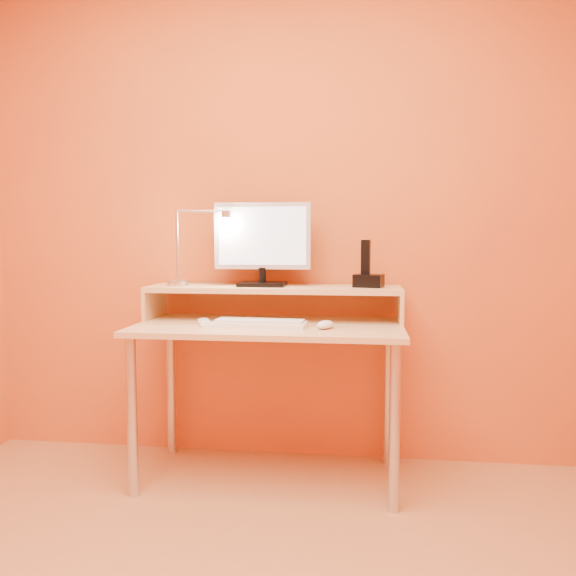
# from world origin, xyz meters

# --- Properties ---
(wall_back) EXTENTS (3.00, 0.04, 2.50)m
(wall_back) POSITION_xyz_m (0.00, 1.50, 1.25)
(wall_back) COLOR orange
(wall_back) RESTS_ON floor
(desk_leg_fl) EXTENTS (0.04, 0.04, 0.69)m
(desk_leg_fl) POSITION_xyz_m (-0.55, 0.93, 0.35)
(desk_leg_fl) COLOR silver
(desk_leg_fl) RESTS_ON floor
(desk_leg_fr) EXTENTS (0.04, 0.04, 0.69)m
(desk_leg_fr) POSITION_xyz_m (0.55, 0.93, 0.35)
(desk_leg_fr) COLOR silver
(desk_leg_fr) RESTS_ON floor
(desk_leg_bl) EXTENTS (0.04, 0.04, 0.69)m
(desk_leg_bl) POSITION_xyz_m (-0.55, 1.43, 0.35)
(desk_leg_bl) COLOR silver
(desk_leg_bl) RESTS_ON floor
(desk_leg_br) EXTENTS (0.04, 0.04, 0.69)m
(desk_leg_br) POSITION_xyz_m (0.55, 1.43, 0.35)
(desk_leg_br) COLOR silver
(desk_leg_br) RESTS_ON floor
(desk_lower) EXTENTS (1.20, 0.60, 0.02)m
(desk_lower) POSITION_xyz_m (0.00, 1.18, 0.71)
(desk_lower) COLOR tan
(desk_lower) RESTS_ON floor
(shelf_riser_left) EXTENTS (0.02, 0.30, 0.14)m
(shelf_riser_left) POSITION_xyz_m (-0.59, 1.33, 0.79)
(shelf_riser_left) COLOR tan
(shelf_riser_left) RESTS_ON desk_lower
(shelf_riser_right) EXTENTS (0.02, 0.30, 0.14)m
(shelf_riser_right) POSITION_xyz_m (0.59, 1.33, 0.79)
(shelf_riser_right) COLOR tan
(shelf_riser_right) RESTS_ON desk_lower
(desk_shelf) EXTENTS (1.20, 0.30, 0.02)m
(desk_shelf) POSITION_xyz_m (0.00, 1.33, 0.87)
(desk_shelf) COLOR tan
(desk_shelf) RESTS_ON desk_lower
(monitor_foot) EXTENTS (0.22, 0.16, 0.02)m
(monitor_foot) POSITION_xyz_m (-0.05, 1.33, 0.89)
(monitor_foot) COLOR black
(monitor_foot) RESTS_ON desk_shelf
(monitor_neck) EXTENTS (0.04, 0.04, 0.07)m
(monitor_neck) POSITION_xyz_m (-0.05, 1.33, 0.93)
(monitor_neck) COLOR black
(monitor_neck) RESTS_ON monitor_foot
(monitor_panel) EXTENTS (0.46, 0.04, 0.31)m
(monitor_panel) POSITION_xyz_m (-0.05, 1.34, 1.12)
(monitor_panel) COLOR silver
(monitor_panel) RESTS_ON monitor_neck
(monitor_back) EXTENTS (0.41, 0.01, 0.27)m
(monitor_back) POSITION_xyz_m (-0.05, 1.36, 1.12)
(monitor_back) COLOR black
(monitor_back) RESTS_ON monitor_panel
(monitor_screen) EXTENTS (0.42, 0.01, 0.27)m
(monitor_screen) POSITION_xyz_m (-0.05, 1.32, 1.12)
(monitor_screen) COLOR silver
(monitor_screen) RESTS_ON monitor_panel
(lamp_base) EXTENTS (0.10, 0.10, 0.02)m
(lamp_base) POSITION_xyz_m (-0.46, 1.30, 0.89)
(lamp_base) COLOR silver
(lamp_base) RESTS_ON desk_shelf
(lamp_post) EXTENTS (0.01, 0.01, 0.33)m
(lamp_post) POSITION_xyz_m (-0.46, 1.30, 1.07)
(lamp_post) COLOR silver
(lamp_post) RESTS_ON lamp_base
(lamp_arm) EXTENTS (0.24, 0.01, 0.01)m
(lamp_arm) POSITION_xyz_m (-0.34, 1.30, 1.24)
(lamp_arm) COLOR silver
(lamp_arm) RESTS_ON lamp_post
(lamp_head) EXTENTS (0.04, 0.04, 0.03)m
(lamp_head) POSITION_xyz_m (-0.22, 1.30, 1.22)
(lamp_head) COLOR silver
(lamp_head) RESTS_ON lamp_arm
(lamp_bulb) EXTENTS (0.03, 0.03, 0.00)m
(lamp_bulb) POSITION_xyz_m (-0.22, 1.30, 1.20)
(lamp_bulb) COLOR #FFEAC6
(lamp_bulb) RESTS_ON lamp_head
(phone_dock) EXTENTS (0.15, 0.13, 0.06)m
(phone_dock) POSITION_xyz_m (0.45, 1.33, 0.91)
(phone_dock) COLOR black
(phone_dock) RESTS_ON desk_shelf
(phone_handset) EXTENTS (0.04, 0.03, 0.16)m
(phone_handset) POSITION_xyz_m (0.43, 1.33, 1.02)
(phone_handset) COLOR black
(phone_handset) RESTS_ON phone_dock
(phone_led) EXTENTS (0.01, 0.00, 0.04)m
(phone_led) POSITION_xyz_m (0.49, 1.28, 0.91)
(phone_led) COLOR blue
(phone_led) RESTS_ON phone_dock
(keyboard) EXTENTS (0.41, 0.15, 0.02)m
(keyboard) POSITION_xyz_m (-0.03, 1.10, 0.73)
(keyboard) COLOR white
(keyboard) RESTS_ON desk_lower
(mouse) EXTENTS (0.10, 0.12, 0.04)m
(mouse) POSITION_xyz_m (0.26, 1.08, 0.74)
(mouse) COLOR white
(mouse) RESTS_ON desk_lower
(remote_control) EXTENTS (0.11, 0.19, 0.02)m
(remote_control) POSITION_xyz_m (-0.28, 1.11, 0.73)
(remote_control) COLOR white
(remote_control) RESTS_ON desk_lower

